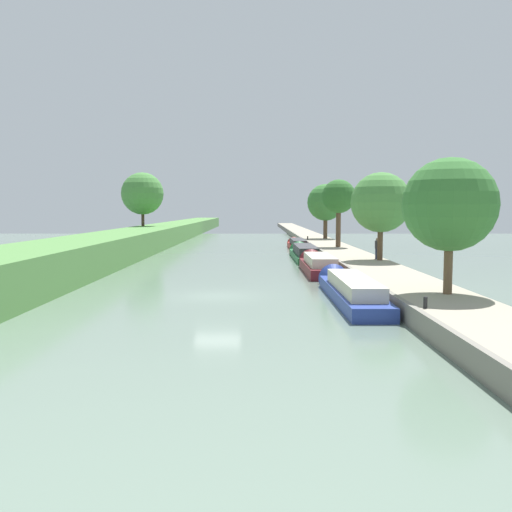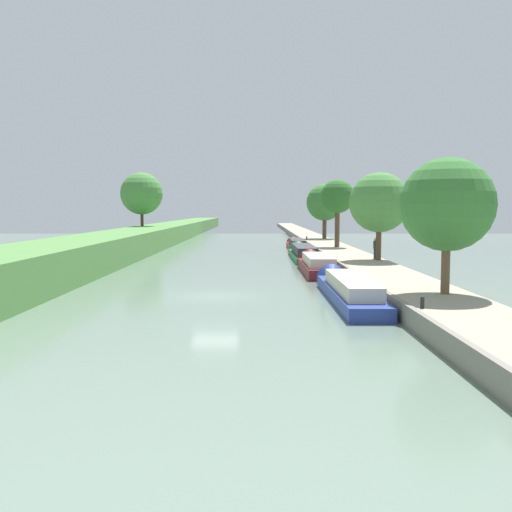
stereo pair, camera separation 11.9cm
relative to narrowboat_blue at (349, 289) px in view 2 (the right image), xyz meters
The scene contains 16 objects.
ground_plane 7.12m from the narrowboat_blue, behind, with size 160.00×160.00×0.00m, color slate.
left_grassy_bank 18.69m from the narrowboat_blue, behind, with size 6.27×260.00×2.41m.
right_towpath 3.53m from the narrowboat_blue, 16.40° to the left, with size 3.87×260.00×0.84m.
stone_quay 1.66m from the narrowboat_blue, 36.96° to the left, with size 0.25×260.00×0.89m.
narrowboat_blue is the anchor object (origin of this frame).
narrowboat_maroon 12.90m from the narrowboat_blue, 91.18° to the left, with size 2.15×10.86×2.05m.
narrowboat_green 24.97m from the narrowboat_blue, 90.66° to the left, with size 2.16×13.39×2.08m.
narrowboat_red 37.83m from the narrowboat_blue, 89.99° to the left, with size 1.83×12.41×1.82m.
tree_rightbank_near 6.94m from the narrowboat_blue, 43.39° to the right, with size 4.28×4.28×6.25m.
tree_rightbank_midnear 15.15m from the narrowboat_blue, 71.40° to the left, with size 4.58×4.58×6.71m.
tree_rightbank_midfar 29.87m from the narrowboat_blue, 82.87° to the left, with size 3.50×3.50×6.99m.
tree_rightbank_far 46.47m from the narrowboat_blue, 84.57° to the left, with size 4.89×4.89×7.28m.
tree_leftbank_downstream 53.48m from the narrowboat_blue, 112.90° to the left, with size 5.83×5.83×7.43m.
person_walking 15.36m from the narrowboat_blue, 72.65° to the left, with size 0.34×0.34×1.66m.
mooring_bollard_near 7.69m from the narrowboat_blue, 76.82° to the right, with size 0.16×0.16×0.45m.
mooring_bollard_far 43.14m from the narrowboat_blue, 87.68° to the left, with size 0.16×0.16×0.45m.
Camera 2 is at (2.23, -30.36, 4.71)m, focal length 39.49 mm.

